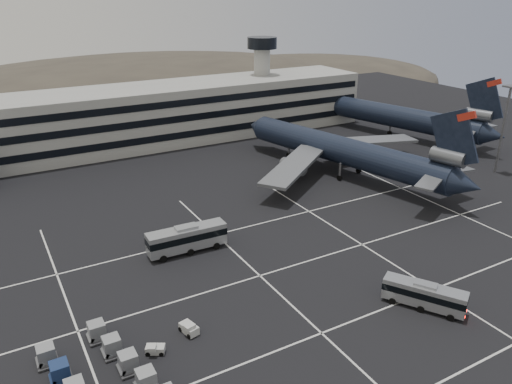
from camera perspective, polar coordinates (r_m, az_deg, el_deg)
ground at (r=68.74m, az=6.54°, el=-9.72°), size 260.00×260.00×0.00m
lane_markings at (r=69.72m, az=6.84°, el=-9.23°), size 90.00×55.62×0.01m
terminal at (r=125.49m, az=-13.96°, el=8.14°), size 125.00×26.00×24.00m
hills at (r=228.14m, az=-15.60°, el=9.29°), size 352.00×180.00×44.00m
lightpole_right at (r=114.37m, az=26.60°, el=7.62°), size 2.40×2.40×18.28m
trijet_main at (r=104.25m, az=10.13°, el=4.65°), size 46.24×57.17×18.08m
trijet_far at (r=136.29m, az=15.56°, el=8.43°), size 23.48×56.90×18.08m
bus_near at (r=64.91m, az=18.67°, el=-11.02°), size 7.07×9.58×3.47m
bus_far at (r=74.19m, az=-7.91°, el=-5.19°), size 11.94×3.34×4.19m
tug_a at (r=58.86m, az=-7.62°, el=-15.19°), size 1.89×2.56×1.48m
tug_b at (r=56.85m, az=-11.36°, el=-17.15°), size 2.30×2.02×1.28m
uld_cluster at (r=54.26m, az=-17.12°, el=-19.45°), size 11.39×17.44×2.09m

